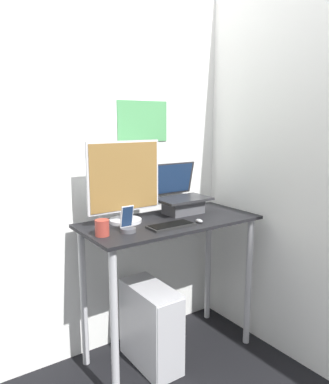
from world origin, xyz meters
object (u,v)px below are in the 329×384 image
keyboard (171,226)px  cell_phone (128,226)px  computer_tower (151,326)px  monitor (125,185)px  mouse (199,221)px  laptop (181,200)px

keyboard → cell_phone: cell_phone is taller
cell_phone → computer_tower: (0.18, 0.05, -0.68)m
cell_phone → monitor: bearing=65.3°
monitor → mouse: (0.36, -0.27, -0.22)m
laptop → keyboard: (-0.25, -0.24, -0.08)m
laptop → mouse: (-0.06, -0.26, -0.07)m
laptop → computer_tower: laptop is taller
monitor → computer_tower: 0.89m
mouse → cell_phone: bearing=170.0°
laptop → computer_tower: (-0.33, -0.13, -0.73)m
computer_tower → keyboard: bearing=-53.4°
laptop → cell_phone: laptop is taller
keyboard → computer_tower: 0.67m
laptop → keyboard: size_ratio=1.25×
laptop → mouse: laptop is taller
monitor → computer_tower: size_ratio=0.95×
monitor → computer_tower: bearing=-56.7°
keyboard → computer_tower: (-0.08, 0.10, -0.66)m
cell_phone → computer_tower: 0.71m
keyboard → computer_tower: keyboard is taller
computer_tower → monitor: bearing=123.3°
laptop → monitor: (-0.42, 0.00, 0.14)m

